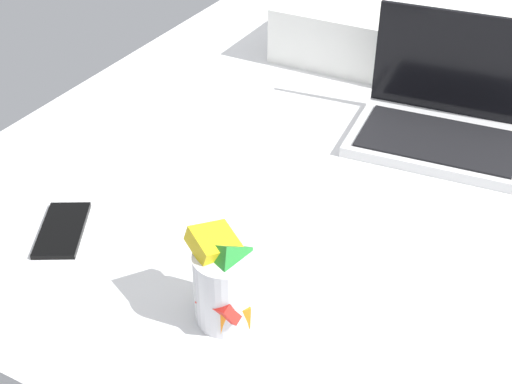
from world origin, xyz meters
The scene contains 5 objects.
bed_mattress centered at (0.00, 0.00, 9.00)cm, with size 180.00×140.00×18.00cm, color white.
laptop centered at (-11.05, 14.47, 22.41)cm, with size 34.92×25.85×23.00cm.
snack_cup centered at (-23.93, -47.66, 24.18)cm, with size 10.89×9.69×14.10cm.
cell_phone centered at (-57.07, -43.96, 18.40)cm, with size 6.80×14.00×0.80cm, color black.
pillow centered at (-31.92, 48.00, 24.50)cm, with size 52.00×36.00×13.00cm, color white.
Camera 1 is at (11.68, -105.43, 87.21)cm, focal length 47.77 mm.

